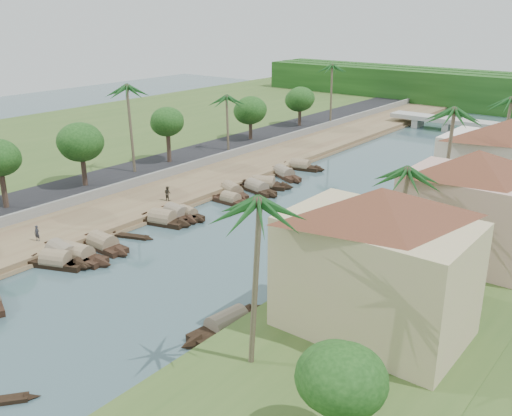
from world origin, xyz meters
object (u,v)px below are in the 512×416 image
Objects in this scene: sampan_1 at (57,262)px; person_near at (37,233)px; bridge at (465,124)px; building_near at (376,260)px.

person_near is (-4.82, 1.23, 1.17)m from sampan_1.
building_near is (18.99, -74.00, 4.66)m from bridge.
building_near reaches higher than bridge.
person_near reaches higher than sampan_1.
building_near reaches higher than person_near.
sampan_1 is (-9.21, -80.11, -1.31)m from bridge.
bridge is at bearing 104.39° from building_near.
sampan_1 is at bearing -31.68° from person_near.
building_near is 29.47m from sampan_1.
person_near is at bearing -171.59° from building_near.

